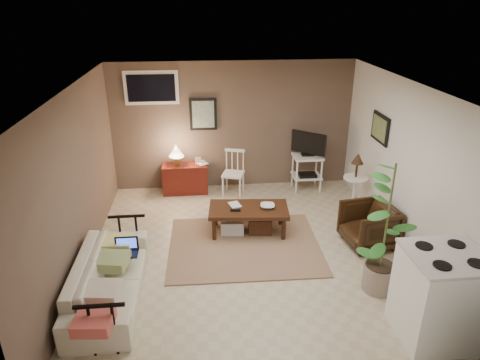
{
  "coord_description": "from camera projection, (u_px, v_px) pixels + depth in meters",
  "views": [
    {
      "loc": [
        -0.63,
        -5.24,
        3.44
      ],
      "look_at": [
        -0.08,
        0.35,
        1.02
      ],
      "focal_mm": 32.0,
      "sensor_mm": 36.0,
      "label": 1
    }
  ],
  "objects": [
    {
      "name": "floor",
      "position": [
        248.0,
        254.0,
        6.21
      ],
      "size": [
        5.0,
        5.0,
        0.0
      ],
      "primitive_type": "plane",
      "color": "#C1B293",
      "rests_on": "ground"
    },
    {
      "name": "art_back",
      "position": [
        203.0,
        114.0,
        7.85
      ],
      "size": [
        0.5,
        0.03,
        0.6
      ],
      "primitive_type": "cube",
      "color": "black"
    },
    {
      "name": "art_right",
      "position": [
        380.0,
        128.0,
        6.77
      ],
      "size": [
        0.03,
        0.6,
        0.45
      ],
      "primitive_type": "cube",
      "color": "black"
    },
    {
      "name": "window",
      "position": [
        151.0,
        88.0,
        7.57
      ],
      "size": [
        0.96,
        0.03,
        0.6
      ],
      "primitive_type": "cube",
      "color": "white"
    },
    {
      "name": "rug",
      "position": [
        244.0,
        245.0,
        6.39
      ],
      "size": [
        2.26,
        1.82,
        0.02
      ],
      "primitive_type": "cube",
      "rotation": [
        0.0,
        0.0,
        -0.02
      ],
      "color": "#967057",
      "rests_on": "floor"
    },
    {
      "name": "coffee_table",
      "position": [
        248.0,
        218.0,
        6.67
      ],
      "size": [
        1.27,
        0.73,
        0.46
      ],
      "color": "#3E1C10",
      "rests_on": "floor"
    },
    {
      "name": "sofa",
      "position": [
        108.0,
        272.0,
        5.17
      ],
      "size": [
        0.56,
        1.92,
        0.75
      ],
      "primitive_type": "imported",
      "rotation": [
        0.0,
        0.0,
        1.57
      ],
      "color": "beige",
      "rests_on": "floor"
    },
    {
      "name": "sofa_pillows",
      "position": [
        108.0,
        277.0,
        4.94
      ],
      "size": [
        0.37,
        1.83,
        0.13
      ],
      "primitive_type": null,
      "color": "beige",
      "rests_on": "sofa"
    },
    {
      "name": "sofa_end_rails",
      "position": [
        118.0,
        275.0,
        5.2
      ],
      "size": [
        0.52,
        1.92,
        0.65
      ],
      "primitive_type": null,
      "color": "black",
      "rests_on": "floor"
    },
    {
      "name": "laptop",
      "position": [
        126.0,
        248.0,
        5.44
      ],
      "size": [
        0.3,
        0.21,
        0.2
      ],
      "color": "black",
      "rests_on": "sofa"
    },
    {
      "name": "red_console",
      "position": [
        184.0,
        176.0,
        8.04
      ],
      "size": [
        0.83,
        0.37,
        0.96
      ],
      "color": "maroon",
      "rests_on": "floor"
    },
    {
      "name": "spindle_chair",
      "position": [
        233.0,
        174.0,
        7.97
      ],
      "size": [
        0.47,
        0.47,
        0.83
      ],
      "color": "white",
      "rests_on": "floor"
    },
    {
      "name": "tv_stand",
      "position": [
        308.0,
        160.0,
        8.06
      ],
      "size": [
        0.55,
        0.48,
        1.14
      ],
      "color": "white",
      "rests_on": "floor"
    },
    {
      "name": "side_table",
      "position": [
        356.0,
        176.0,
        7.18
      ],
      "size": [
        0.4,
        0.4,
        1.07
      ],
      "color": "white",
      "rests_on": "floor"
    },
    {
      "name": "armchair",
      "position": [
        369.0,
        223.0,
        6.31
      ],
      "size": [
        0.74,
        0.78,
        0.71
      ],
      "primitive_type": "imported",
      "rotation": [
        0.0,
        0.0,
        -1.41
      ],
      "color": "black",
      "rests_on": "floor"
    },
    {
      "name": "potted_plant",
      "position": [
        387.0,
        225.0,
        5.1
      ],
      "size": [
        0.44,
        0.44,
        1.75
      ],
      "color": "#A38F81",
      "rests_on": "floor"
    },
    {
      "name": "stove",
      "position": [
        440.0,
        296.0,
        4.52
      ],
      "size": [
        0.8,
        0.75,
        1.05
      ],
      "color": "white",
      "rests_on": "floor"
    },
    {
      "name": "bowl",
      "position": [
        268.0,
        201.0,
        6.56
      ],
      "size": [
        0.23,
        0.08,
        0.22
      ],
      "primitive_type": "imported",
      "rotation": [
        0.0,
        0.0,
        -0.14
      ],
      "color": "#3E1C10",
      "rests_on": "coffee_table"
    },
    {
      "name": "book_table",
      "position": [
        230.0,
        200.0,
        6.61
      ],
      "size": [
        0.16,
        0.06,
        0.22
      ],
      "primitive_type": "imported",
      "rotation": [
        0.0,
        0.0,
        0.27
      ],
      "color": "#3E1C10",
      "rests_on": "coffee_table"
    },
    {
      "name": "book_console",
      "position": [
        197.0,
        159.0,
        7.92
      ],
      "size": [
        0.17,
        0.09,
        0.23
      ],
      "primitive_type": "imported",
      "rotation": [
        0.0,
        0.0,
        0.42
      ],
      "color": "#3E1C10",
      "rests_on": "red_console"
    }
  ]
}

